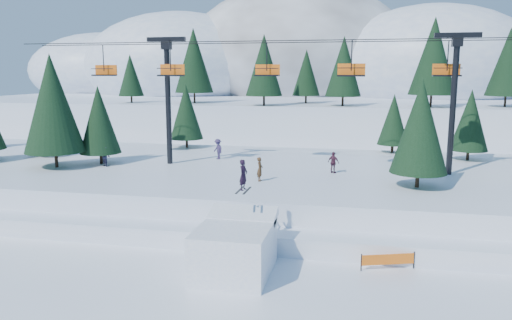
% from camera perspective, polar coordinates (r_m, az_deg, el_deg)
% --- Properties ---
extents(ground, '(160.00, 160.00, 0.00)m').
position_cam_1_polar(ground, '(23.74, -5.17, -14.90)').
color(ground, white).
rests_on(ground, ground).
extents(mid_shelf, '(70.00, 22.00, 2.50)m').
position_cam_1_polar(mid_shelf, '(40.06, 2.33, -2.63)').
color(mid_shelf, white).
rests_on(mid_shelf, ground).
extents(berm, '(70.00, 6.00, 1.10)m').
position_cam_1_polar(berm, '(30.75, -0.80, -7.87)').
color(berm, white).
rests_on(berm, ground).
extents(mountain_ridge, '(119.00, 60.60, 26.46)m').
position_cam_1_polar(mountain_ridge, '(94.61, 4.93, 9.71)').
color(mountain_ridge, white).
rests_on(mountain_ridge, ground).
extents(jump_kicker, '(3.60, 4.90, 5.55)m').
position_cam_1_polar(jump_kicker, '(25.37, -2.41, -9.96)').
color(jump_kicker, white).
rests_on(jump_kicker, ground).
extents(chairlift, '(46.00, 3.21, 10.28)m').
position_cam_1_polar(chairlift, '(38.86, 5.48, 8.96)').
color(chairlift, black).
rests_on(chairlift, mid_shelf).
extents(conifer_stand, '(62.41, 18.03, 8.96)m').
position_cam_1_polar(conifer_stand, '(39.10, 6.43, 5.12)').
color(conifer_stand, black).
rests_on(conifer_stand, mid_shelf).
extents(distant_skiers, '(26.61, 9.66, 1.78)m').
position_cam_1_polar(distant_skiers, '(40.47, 0.24, 0.54)').
color(distant_skiers, '#4D331C').
rests_on(distant_skiers, mid_shelf).
extents(banner_near, '(2.71, 0.95, 0.90)m').
position_cam_1_polar(banner_near, '(26.84, 14.83, -10.94)').
color(banner_near, black).
rests_on(banner_near, ground).
extents(banner_far, '(2.71, 0.97, 0.90)m').
position_cam_1_polar(banner_far, '(28.43, 17.95, -9.90)').
color(banner_far, black).
rests_on(banner_far, ground).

